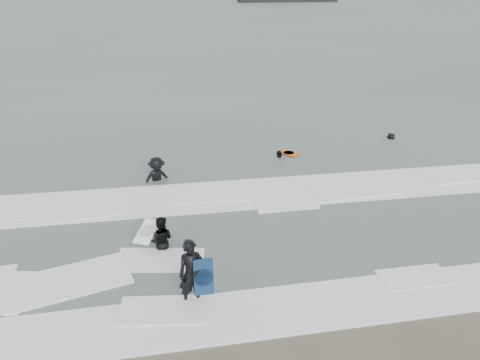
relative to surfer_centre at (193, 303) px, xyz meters
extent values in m
plane|color=brown|center=(2.02, -0.06, 0.00)|extent=(320.00, 320.00, 0.00)
plane|color=#47544C|center=(2.02, 79.94, 0.06)|extent=(320.00, 320.00, 0.00)
imported|color=black|center=(0.00, 0.00, 0.00)|extent=(0.73, 0.55, 1.83)
imported|color=black|center=(-0.75, 2.76, 0.00)|extent=(0.85, 0.70, 1.59)
imported|color=black|center=(-0.85, 7.75, 0.00)|extent=(1.39, 1.10, 1.89)
imported|color=black|center=(4.59, 9.51, 0.00)|extent=(0.95, 0.80, 1.52)
imported|color=black|center=(10.73, 11.11, 0.00)|extent=(0.86, 0.76, 1.47)
cube|color=white|center=(2.02, -0.66, 0.03)|extent=(30.03, 2.32, 0.07)
cube|color=white|center=(2.02, 5.94, 0.04)|extent=(30.00, 2.60, 0.09)
camera|label=1|loc=(-0.40, -9.60, 7.61)|focal=35.00mm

